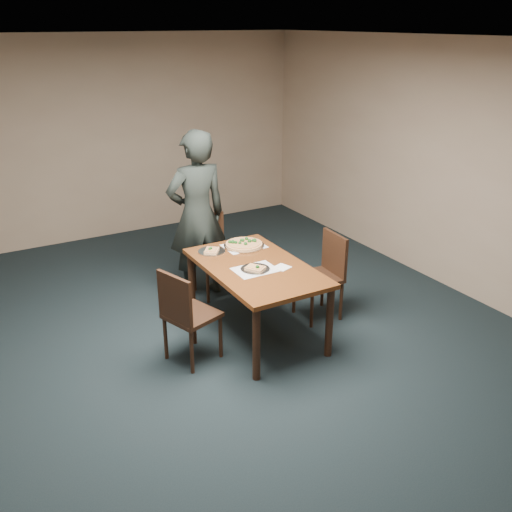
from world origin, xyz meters
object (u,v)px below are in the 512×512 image
slice_plate_far (212,251)px  chair_right (325,271)px  dining_table (256,274)px  slice_plate_near (255,268)px  chair_left (185,312)px  diner (197,215)px  chair_far (212,250)px  pizza_pan (244,244)px

slice_plate_far → chair_right: bearing=-27.1°
slice_plate_far → dining_table: bearing=-67.5°
slice_plate_near → slice_plate_far: (-0.16, 0.61, -0.00)m
chair_left → diner: 1.50m
dining_table → diner: diner is taller
slice_plate_near → slice_plate_far: bearing=105.0°
chair_far → slice_plate_far: 0.69m
dining_table → slice_plate_far: (-0.22, 0.53, 0.10)m
chair_left → chair_right: 1.63m
chair_far → pizza_pan: chair_far is taller
chair_right → pizza_pan: chair_right is taller
chair_left → slice_plate_near: bearing=-105.5°
slice_plate_far → chair_far: bearing=65.2°
dining_table → diner: size_ratio=0.79×
chair_right → chair_far: bearing=-142.4°
chair_far → pizza_pan: (0.09, -0.61, 0.26)m
chair_right → chair_left: bearing=-82.9°
pizza_pan → dining_table: bearing=-105.8°
chair_far → slice_plate_far: chair_far is taller
chair_far → slice_plate_near: size_ratio=3.25×
chair_far → slice_plate_near: chair_far is taller
dining_table → slice_plate_near: bearing=-123.5°
chair_left → diner: bearing=-47.6°
chair_right → pizza_pan: size_ratio=2.14×
chair_left → chair_right: bearing=-104.4°
chair_right → dining_table: bearing=-87.3°
slice_plate_far → slice_plate_near: bearing=-75.0°
chair_right → slice_plate_far: (-1.05, 0.53, 0.25)m
chair_right → slice_plate_far: bearing=-114.0°
chair_right → diner: bearing=-137.6°
pizza_pan → chair_left: bearing=-146.5°
chair_left → slice_plate_far: size_ratio=3.25×
dining_table → diner: (-0.10, 1.13, 0.29)m
slice_plate_near → chair_left: bearing=-177.1°
diner → chair_right: bearing=129.5°
chair_left → pizza_pan: bearing=-75.0°
dining_table → chair_left: size_ratio=1.65×
pizza_pan → slice_plate_near: pizza_pan is taller
chair_left → slice_plate_far: bearing=-60.3°
pizza_pan → slice_plate_far: (-0.36, 0.03, -0.01)m
chair_left → diner: diner is taller
pizza_pan → slice_plate_near: (-0.20, -0.59, -0.01)m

